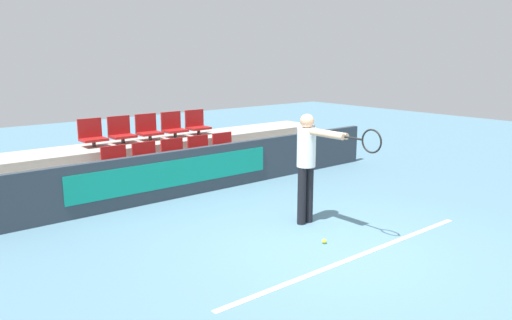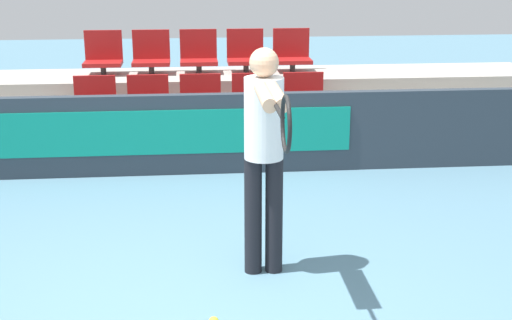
{
  "view_description": "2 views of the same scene",
  "coord_description": "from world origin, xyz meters",
  "px_view_note": "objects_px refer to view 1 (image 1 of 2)",
  "views": [
    {
      "loc": [
        -4.83,
        -4.18,
        2.55
      ],
      "look_at": [
        0.32,
        2.08,
        0.82
      ],
      "focal_mm": 35.0,
      "sensor_mm": 36.0,
      "label": 1
    },
    {
      "loc": [
        -0.1,
        -3.89,
        2.37
      ],
      "look_at": [
        0.43,
        1.89,
        0.6
      ],
      "focal_mm": 50.0,
      "sensor_mm": 36.0,
      "label": 2
    }
  ],
  "objects_px": {
    "stadium_chair_1": "(147,159)",
    "stadium_chair_9": "(197,124)",
    "stadium_chair_6": "(121,132)",
    "stadium_chair_8": "(173,126)",
    "stadium_chair_5": "(92,135)",
    "stadium_chair_0": "(116,163)",
    "stadium_chair_3": "(201,151)",
    "tennis_ball": "(324,241)",
    "stadium_chair_7": "(148,129)",
    "stadium_chair_4": "(225,148)",
    "tennis_player": "(310,159)",
    "stadium_chair_2": "(175,155)"
  },
  "relations": [
    {
      "from": "stadium_chair_4",
      "to": "stadium_chair_7",
      "type": "height_order",
      "value": "stadium_chair_7"
    },
    {
      "from": "stadium_chair_9",
      "to": "tennis_player",
      "type": "bearing_deg",
      "value": -100.5
    },
    {
      "from": "stadium_chair_6",
      "to": "stadium_chair_3",
      "type": "bearing_deg",
      "value": -41.36
    },
    {
      "from": "tennis_player",
      "to": "stadium_chair_1",
      "type": "bearing_deg",
      "value": 107.2
    },
    {
      "from": "stadium_chair_1",
      "to": "stadium_chair_4",
      "type": "bearing_deg",
      "value": 0.0
    },
    {
      "from": "stadium_chair_6",
      "to": "stadium_chair_8",
      "type": "bearing_deg",
      "value": 0.0
    },
    {
      "from": "stadium_chair_0",
      "to": "tennis_player",
      "type": "distance_m",
      "value": 3.67
    },
    {
      "from": "stadium_chair_0",
      "to": "stadium_chair_3",
      "type": "xyz_separation_m",
      "value": [
        1.81,
        0.0,
        0.0
      ]
    },
    {
      "from": "stadium_chair_4",
      "to": "stadium_chair_9",
      "type": "height_order",
      "value": "stadium_chair_9"
    },
    {
      "from": "stadium_chair_3",
      "to": "stadium_chair_5",
      "type": "distance_m",
      "value": 2.13
    },
    {
      "from": "stadium_chair_2",
      "to": "stadium_chair_0",
      "type": "bearing_deg",
      "value": 180.0
    },
    {
      "from": "stadium_chair_4",
      "to": "stadium_chair_6",
      "type": "relative_size",
      "value": 1.0
    },
    {
      "from": "stadium_chair_1",
      "to": "stadium_chair_6",
      "type": "relative_size",
      "value": 1.0
    },
    {
      "from": "stadium_chair_1",
      "to": "stadium_chair_9",
      "type": "height_order",
      "value": "stadium_chair_9"
    },
    {
      "from": "stadium_chair_0",
      "to": "stadium_chair_3",
      "type": "height_order",
      "value": "same"
    },
    {
      "from": "stadium_chair_1",
      "to": "stadium_chair_9",
      "type": "xyz_separation_m",
      "value": [
        1.81,
        1.06,
        0.39
      ]
    },
    {
      "from": "stadium_chair_3",
      "to": "stadium_chair_9",
      "type": "xyz_separation_m",
      "value": [
        0.6,
        1.06,
        0.39
      ]
    },
    {
      "from": "stadium_chair_0",
      "to": "stadium_chair_4",
      "type": "xyz_separation_m",
      "value": [
        2.41,
        0.0,
        0.0
      ]
    },
    {
      "from": "stadium_chair_5",
      "to": "stadium_chair_8",
      "type": "distance_m",
      "value": 1.81
    },
    {
      "from": "stadium_chair_3",
      "to": "tennis_ball",
      "type": "distance_m",
      "value": 4.07
    },
    {
      "from": "stadium_chair_5",
      "to": "stadium_chair_3",
      "type": "bearing_deg",
      "value": -30.41
    },
    {
      "from": "stadium_chair_3",
      "to": "stadium_chair_7",
      "type": "distance_m",
      "value": 1.28
    },
    {
      "from": "stadium_chair_1",
      "to": "stadium_chair_8",
      "type": "distance_m",
      "value": 1.65
    },
    {
      "from": "stadium_chair_4",
      "to": "tennis_ball",
      "type": "relative_size",
      "value": 8.16
    },
    {
      "from": "stadium_chair_0",
      "to": "tennis_ball",
      "type": "xyz_separation_m",
      "value": [
        1.21,
        -3.98,
        -0.59
      ]
    },
    {
      "from": "stadium_chair_3",
      "to": "stadium_chair_8",
      "type": "bearing_deg",
      "value": 90.0
    },
    {
      "from": "stadium_chair_6",
      "to": "stadium_chair_2",
      "type": "bearing_deg",
      "value": -60.41
    },
    {
      "from": "stadium_chair_0",
      "to": "stadium_chair_7",
      "type": "relative_size",
      "value": 1.0
    },
    {
      "from": "stadium_chair_1",
      "to": "stadium_chair_5",
      "type": "height_order",
      "value": "stadium_chair_5"
    },
    {
      "from": "stadium_chair_1",
      "to": "stadium_chair_4",
      "type": "xyz_separation_m",
      "value": [
        1.81,
        0.0,
        0.0
      ]
    },
    {
      "from": "stadium_chair_0",
      "to": "stadium_chair_6",
      "type": "bearing_deg",
      "value": 60.41
    },
    {
      "from": "stadium_chair_7",
      "to": "stadium_chair_9",
      "type": "distance_m",
      "value": 1.21
    },
    {
      "from": "tennis_player",
      "to": "tennis_ball",
      "type": "xyz_separation_m",
      "value": [
        -0.4,
        -0.7,
        -0.99
      ]
    },
    {
      "from": "stadium_chair_1",
      "to": "stadium_chair_3",
      "type": "relative_size",
      "value": 1.0
    },
    {
      "from": "stadium_chair_0",
      "to": "tennis_ball",
      "type": "distance_m",
      "value": 4.2
    },
    {
      "from": "tennis_player",
      "to": "stadium_chair_8",
      "type": "bearing_deg",
      "value": 87.5
    },
    {
      "from": "stadium_chair_8",
      "to": "stadium_chair_9",
      "type": "distance_m",
      "value": 0.6
    },
    {
      "from": "stadium_chair_0",
      "to": "stadium_chair_5",
      "type": "distance_m",
      "value": 1.13
    },
    {
      "from": "stadium_chair_0",
      "to": "stadium_chair_4",
      "type": "bearing_deg",
      "value": 0.0
    },
    {
      "from": "stadium_chair_7",
      "to": "stadium_chair_9",
      "type": "xyz_separation_m",
      "value": [
        1.21,
        0.0,
        0.0
      ]
    },
    {
      "from": "stadium_chair_0",
      "to": "stadium_chair_8",
      "type": "distance_m",
      "value": 2.13
    },
    {
      "from": "stadium_chair_4",
      "to": "stadium_chair_8",
      "type": "bearing_deg",
      "value": 119.59
    },
    {
      "from": "tennis_player",
      "to": "tennis_ball",
      "type": "distance_m",
      "value": 1.28
    },
    {
      "from": "stadium_chair_1",
      "to": "stadium_chair_8",
      "type": "relative_size",
      "value": 1.0
    },
    {
      "from": "stadium_chair_6",
      "to": "stadium_chair_8",
      "type": "relative_size",
      "value": 1.0
    },
    {
      "from": "stadium_chair_5",
      "to": "stadium_chair_7",
      "type": "height_order",
      "value": "same"
    },
    {
      "from": "stadium_chair_5",
      "to": "stadium_chair_1",
      "type": "bearing_deg",
      "value": -60.41
    },
    {
      "from": "stadium_chair_5",
      "to": "tennis_ball",
      "type": "distance_m",
      "value": 5.28
    },
    {
      "from": "stadium_chair_7",
      "to": "tennis_player",
      "type": "height_order",
      "value": "tennis_player"
    },
    {
      "from": "stadium_chair_3",
      "to": "tennis_ball",
      "type": "bearing_deg",
      "value": -98.55
    }
  ]
}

